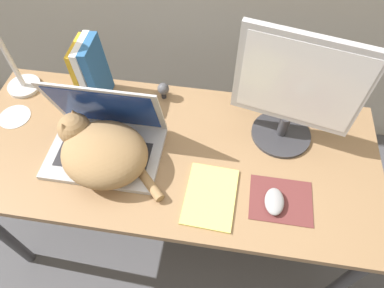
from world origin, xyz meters
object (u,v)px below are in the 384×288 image
object	(u,v)px
laptop	(105,139)
webcam	(163,89)
external_monitor	(295,92)
computer_mouse	(274,201)
cd_disc	(15,117)
cat	(101,151)
book_row	(91,72)
notepad	(210,196)

from	to	relation	value
laptop	webcam	xyz separation A→B (m)	(0.15, 0.27, -0.01)
external_monitor	webcam	bearing A→B (deg)	165.44
computer_mouse	webcam	size ratio (longest dim) A/B	1.36
external_monitor	computer_mouse	distance (m)	0.35
laptop	cd_disc	distance (m)	0.41
cat	webcam	size ratio (longest dim) A/B	5.53
laptop	external_monitor	world-z (taller)	external_monitor
computer_mouse	external_monitor	bearing A→B (deg)	85.63
computer_mouse	webcam	world-z (taller)	webcam
book_row	cd_disc	size ratio (longest dim) A/B	2.17
external_monitor	book_row	xyz separation A→B (m)	(-0.73, 0.09, -0.10)
laptop	external_monitor	size ratio (longest dim) A/B	0.90
external_monitor	computer_mouse	size ratio (longest dim) A/B	4.53
cat	external_monitor	xyz separation A→B (m)	(0.60, 0.22, 0.15)
notepad	cd_disc	world-z (taller)	notepad
webcam	cd_disc	size ratio (longest dim) A/B	0.59
webcam	cd_disc	bearing A→B (deg)	-160.91
cat	webcam	world-z (taller)	cat
laptop	cd_disc	xyz separation A→B (m)	(-0.40, 0.08, -0.05)
laptop	notepad	bearing A→B (deg)	-19.59
external_monitor	computer_mouse	xyz separation A→B (m)	(-0.02, -0.29, -0.21)
external_monitor	computer_mouse	bearing A→B (deg)	-94.37
external_monitor	notepad	size ratio (longest dim) A/B	1.88
notepad	computer_mouse	bearing A→B (deg)	1.68
laptop	webcam	size ratio (longest dim) A/B	5.51
laptop	cd_disc	size ratio (longest dim) A/B	3.26
webcam	laptop	bearing A→B (deg)	-118.41
webcam	cd_disc	world-z (taller)	webcam
notepad	webcam	size ratio (longest dim) A/B	3.27
laptop	notepad	world-z (taller)	laptop
computer_mouse	notepad	distance (m)	0.20
laptop	webcam	world-z (taller)	laptop
external_monitor	cd_disc	size ratio (longest dim) A/B	3.64
book_row	cd_disc	world-z (taller)	book_row
book_row	cd_disc	bearing A→B (deg)	-151.01
cat	cd_disc	world-z (taller)	cat
computer_mouse	webcam	bearing A→B (deg)	137.40
cd_disc	laptop	bearing A→B (deg)	-12.05
cat	computer_mouse	distance (m)	0.58
external_monitor	notepad	world-z (taller)	external_monitor
notepad	external_monitor	bearing A→B (deg)	52.31
book_row	notepad	size ratio (longest dim) A/B	1.12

